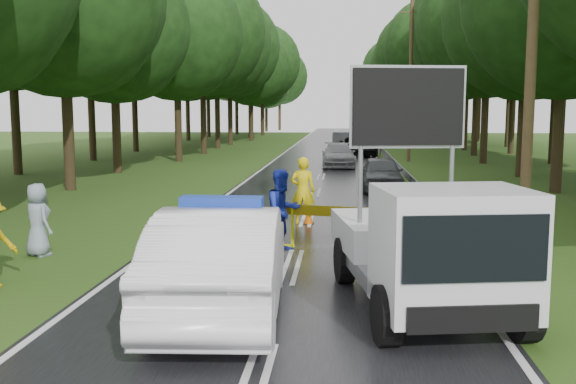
# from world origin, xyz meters

# --- Properties ---
(ground) EXTENTS (160.00, 160.00, 0.00)m
(ground) POSITION_xyz_m (0.00, 0.00, 0.00)
(ground) COLOR #2D4E16
(ground) RESTS_ON ground
(road) EXTENTS (7.00, 140.00, 0.02)m
(road) POSITION_xyz_m (0.00, 30.00, 0.01)
(road) COLOR black
(road) RESTS_ON ground
(guardrail) EXTENTS (0.12, 60.06, 0.70)m
(guardrail) POSITION_xyz_m (3.70, 29.67, 0.55)
(guardrail) COLOR gray
(guardrail) RESTS_ON ground
(utility_pole_near) EXTENTS (1.40, 0.24, 10.00)m
(utility_pole_near) POSITION_xyz_m (5.20, 2.00, 5.06)
(utility_pole_near) COLOR #4F3924
(utility_pole_near) RESTS_ON ground
(utility_pole_mid) EXTENTS (1.40, 0.24, 10.00)m
(utility_pole_mid) POSITION_xyz_m (5.20, 28.00, 5.06)
(utility_pole_mid) COLOR #4F3924
(utility_pole_mid) RESTS_ON ground
(utility_pole_far) EXTENTS (1.40, 0.24, 10.00)m
(utility_pole_far) POSITION_xyz_m (5.20, 54.00, 5.06)
(utility_pole_far) COLOR #4F3924
(utility_pole_far) RESTS_ON ground
(police_sedan) EXTENTS (2.16, 5.33, 1.89)m
(police_sedan) POSITION_xyz_m (-0.86, -3.13, 0.87)
(police_sedan) COLOR white
(police_sedan) RESTS_ON ground
(work_truck) EXTENTS (2.98, 5.24, 3.95)m
(work_truck) POSITION_xyz_m (2.37, -2.82, 1.07)
(work_truck) COLOR gray
(work_truck) RESTS_ON ground
(barrier) EXTENTS (2.47, 0.55, 1.04)m
(barrier) POSITION_xyz_m (0.58, 1.70, 0.78)
(barrier) COLOR #ECF00D
(barrier) RESTS_ON ground
(officer) EXTENTS (0.73, 0.50, 1.93)m
(officer) POSITION_xyz_m (-0.08, 5.00, 0.96)
(officer) COLOR yellow
(officer) RESTS_ON ground
(civilian) EXTENTS (1.17, 1.14, 1.89)m
(civilian) POSITION_xyz_m (-0.33, 1.51, 0.95)
(civilian) COLOR #192AA8
(civilian) RESTS_ON ground
(bystander_right) EXTENTS (0.95, 0.89, 1.63)m
(bystander_right) POSITION_xyz_m (-5.70, 0.54, 0.82)
(bystander_right) COLOR #8693A1
(bystander_right) RESTS_ON ground
(queue_car_first) EXTENTS (1.64, 4.03, 1.37)m
(queue_car_first) POSITION_xyz_m (2.60, 13.03, 0.68)
(queue_car_first) COLOR #45494E
(queue_car_first) RESTS_ON ground
(queue_car_second) EXTENTS (2.00, 4.64, 1.33)m
(queue_car_second) POSITION_xyz_m (0.80, 23.69, 0.67)
(queue_car_second) COLOR gray
(queue_car_second) RESTS_ON ground
(queue_car_third) EXTENTS (2.87, 5.17, 1.37)m
(queue_car_third) POSITION_xyz_m (2.11, 32.73, 0.68)
(queue_car_third) COLOR black
(queue_car_third) RESTS_ON ground
(queue_car_fourth) EXTENTS (1.70, 4.43, 1.44)m
(queue_car_fourth) POSITION_xyz_m (0.99, 38.73, 0.72)
(queue_car_fourth) COLOR #3E3F45
(queue_car_fourth) RESTS_ON ground
(cone_near_left) EXTENTS (0.30, 0.30, 0.64)m
(cone_near_left) POSITION_xyz_m (-2.50, -2.38, 0.31)
(cone_near_left) COLOR black
(cone_near_left) RESTS_ON ground
(cone_center) EXTENTS (0.36, 0.36, 0.76)m
(cone_center) POSITION_xyz_m (-0.96, 0.00, 0.37)
(cone_center) COLOR black
(cone_center) RESTS_ON ground
(cone_far) EXTENTS (0.31, 0.31, 0.66)m
(cone_far) POSITION_xyz_m (0.08, 5.00, 0.32)
(cone_far) COLOR black
(cone_far) RESTS_ON ground
(cone_left_mid) EXTENTS (0.38, 0.38, 0.79)m
(cone_left_mid) POSITION_xyz_m (-2.17, 2.34, 0.39)
(cone_left_mid) COLOR black
(cone_left_mid) RESTS_ON ground
(cone_right) EXTENTS (0.36, 0.36, 0.77)m
(cone_right) POSITION_xyz_m (3.50, 1.50, 0.37)
(cone_right) COLOR black
(cone_right) RESTS_ON ground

